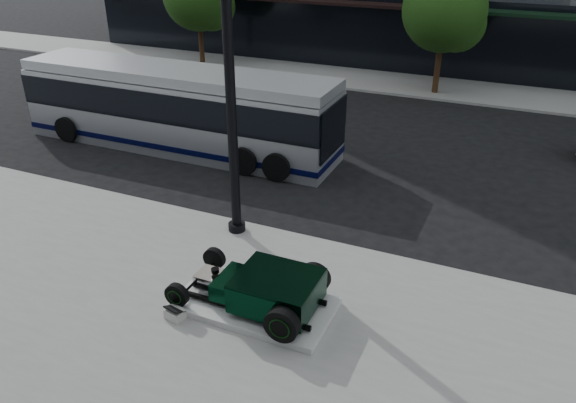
% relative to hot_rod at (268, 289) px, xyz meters
% --- Properties ---
extents(ground, '(120.00, 120.00, 0.00)m').
position_rel_hot_rod_xyz_m(ground, '(-0.94, 5.32, -0.70)').
color(ground, black).
rests_on(ground, ground).
extents(sidewalk_far, '(70.00, 4.00, 0.12)m').
position_rel_hot_rod_xyz_m(sidewalk_far, '(-0.94, 19.32, -0.64)').
color(sidewalk_far, gray).
rests_on(sidewalk_far, ground).
extents(street_trees, '(29.80, 3.80, 5.70)m').
position_rel_hot_rod_xyz_m(street_trees, '(0.21, 18.39, 3.07)').
color(street_trees, black).
rests_on(street_trees, sidewalk_far).
extents(display_plinth, '(3.40, 1.80, 0.15)m').
position_rel_hot_rod_xyz_m(display_plinth, '(-0.33, 0.00, -0.50)').
color(display_plinth, silver).
rests_on(display_plinth, sidewalk_near).
extents(hot_rod, '(3.22, 2.00, 0.81)m').
position_rel_hot_rod_xyz_m(hot_rod, '(0.00, 0.00, 0.00)').
color(hot_rod, black).
rests_on(hot_rod, display_plinth).
extents(info_plaque, '(0.45, 0.37, 0.31)m').
position_rel_hot_rod_xyz_m(info_plaque, '(-1.71, -1.01, -0.45)').
color(info_plaque, silver).
rests_on(info_plaque, sidewalk_near).
extents(lamppost, '(0.46, 0.46, 8.38)m').
position_rel_hot_rod_xyz_m(lamppost, '(-2.30, 2.81, 3.30)').
color(lamppost, black).
rests_on(lamppost, sidewalk_near).
extents(transit_bus, '(12.12, 2.88, 2.92)m').
position_rel_hot_rod_xyz_m(transit_bus, '(-7.34, 7.66, 0.79)').
color(transit_bus, '#ACB0B5').
rests_on(transit_bus, ground).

